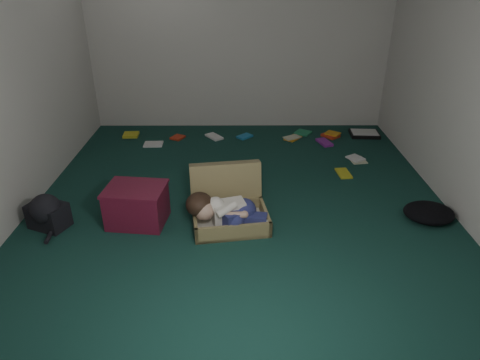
{
  "coord_description": "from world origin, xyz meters",
  "views": [
    {
      "loc": [
        -0.02,
        -3.59,
        2.13
      ],
      "look_at": [
        0.0,
        -0.15,
        0.35
      ],
      "focal_mm": 32.0,
      "sensor_mm": 36.0,
      "label": 1
    }
  ],
  "objects": [
    {
      "name": "floor",
      "position": [
        0.0,
        0.0,
        0.0
      ],
      "size": [
        4.5,
        4.5,
        0.0
      ],
      "primitive_type": "plane",
      "color": "#13372F",
      "rests_on": "ground"
    },
    {
      "name": "wall_back",
      "position": [
        0.0,
        2.25,
        1.3
      ],
      "size": [
        4.5,
        0.0,
        4.5
      ],
      "primitive_type": "plane",
      "rotation": [
        1.57,
        0.0,
        0.0
      ],
      "color": "silver",
      "rests_on": "ground"
    },
    {
      "name": "wall_front",
      "position": [
        0.0,
        -2.25,
        1.3
      ],
      "size": [
        4.5,
        0.0,
        4.5
      ],
      "primitive_type": "plane",
      "rotation": [
        -1.57,
        0.0,
        0.0
      ],
      "color": "silver",
      "rests_on": "ground"
    },
    {
      "name": "wall_left",
      "position": [
        -2.0,
        0.0,
        1.3
      ],
      "size": [
        0.0,
        4.5,
        4.5
      ],
      "primitive_type": "plane",
      "rotation": [
        1.57,
        0.0,
        1.57
      ],
      "color": "silver",
      "rests_on": "ground"
    },
    {
      "name": "wall_right",
      "position": [
        2.0,
        0.0,
        1.3
      ],
      "size": [
        0.0,
        4.5,
        4.5
      ],
      "primitive_type": "plane",
      "rotation": [
        1.57,
        0.0,
        -1.57
      ],
      "color": "silver",
      "rests_on": "ground"
    },
    {
      "name": "suitcase",
      "position": [
        -0.11,
        -0.25,
        0.14
      ],
      "size": [
        0.75,
        0.73,
        0.48
      ],
      "rotation": [
        0.0,
        0.0,
        0.15
      ],
      "color": "olive",
      "rests_on": "floor"
    },
    {
      "name": "person",
      "position": [
        -0.13,
        -0.42,
        0.19
      ],
      "size": [
        0.73,
        0.35,
        0.3
      ],
      "rotation": [
        0.0,
        0.0,
        0.15
      ],
      "color": "white",
      "rests_on": "suitcase"
    },
    {
      "name": "maroon_bin",
      "position": [
        -0.92,
        -0.3,
        0.18
      ],
      "size": [
        0.56,
        0.46,
        0.35
      ],
      "rotation": [
        0.0,
        0.0,
        -0.11
      ],
      "color": "maroon",
      "rests_on": "floor"
    },
    {
      "name": "backpack",
      "position": [
        -1.7,
        -0.37,
        0.12
      ],
      "size": [
        0.5,
        0.46,
        0.24
      ],
      "primitive_type": null,
      "rotation": [
        0.0,
        0.0,
        -0.4
      ],
      "color": "black",
      "rests_on": "floor"
    },
    {
      "name": "clothing_pile",
      "position": [
        1.7,
        -0.18,
        0.07
      ],
      "size": [
        0.54,
        0.48,
        0.15
      ],
      "primitive_type": null,
      "rotation": [
        0.0,
        0.0,
        -0.24
      ],
      "color": "black",
      "rests_on": "floor"
    },
    {
      "name": "paper_tray",
      "position": [
        1.7,
        1.84,
        0.03
      ],
      "size": [
        0.4,
        0.31,
        0.05
      ],
      "rotation": [
        0.0,
        0.0,
        -0.06
      ],
      "color": "black",
      "rests_on": "floor"
    },
    {
      "name": "book_scatter",
      "position": [
        0.26,
        1.58,
        0.01
      ],
      "size": [
        3.08,
        1.47,
        0.02
      ],
      "color": "gold",
      "rests_on": "floor"
    }
  ]
}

